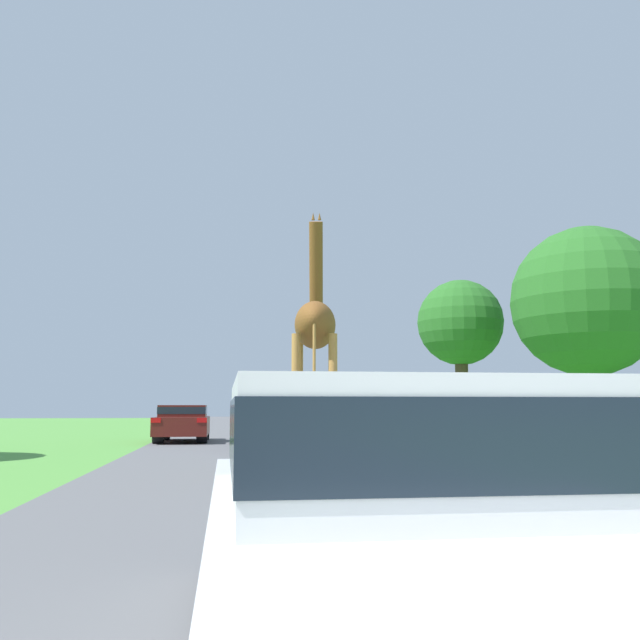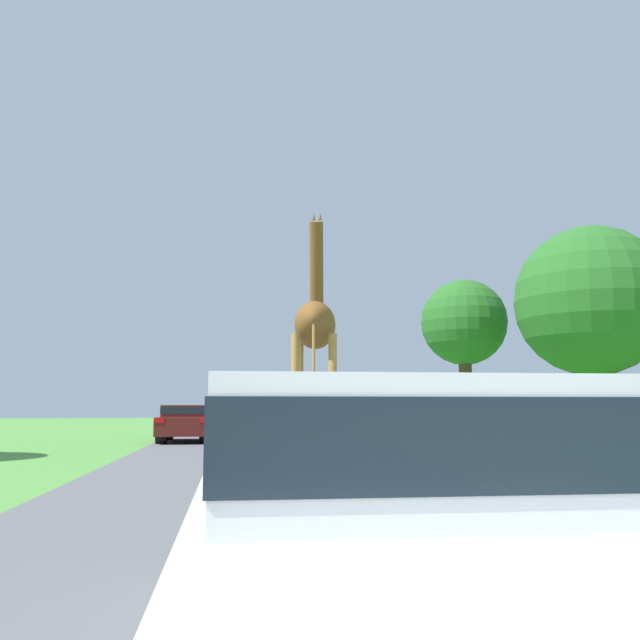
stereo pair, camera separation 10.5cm
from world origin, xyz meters
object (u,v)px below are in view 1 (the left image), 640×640
object	(u,v)px
car_queue_right	(183,422)
tree_left_edge	(460,324)
car_lead_maroon	(414,524)
car_far_ahead	(494,450)
car_queue_left	(278,421)
tree_right_cluster	(587,302)
giraffe_near_road	(315,329)

from	to	relation	value
car_queue_right	tree_left_edge	bearing A→B (deg)	18.92
car_lead_maroon	tree_left_edge	size ratio (longest dim) A/B	0.66
tree_left_edge	car_lead_maroon	bearing A→B (deg)	-110.17
car_far_ahead	car_queue_left	bearing A→B (deg)	97.53
tree_right_cluster	giraffe_near_road	bearing A→B (deg)	-135.61
car_lead_maroon	tree_left_edge	bearing A→B (deg)	69.83
tree_left_edge	giraffe_near_road	bearing A→B (deg)	-117.58
car_lead_maroon	tree_right_cluster	distance (m)	25.02
car_queue_right	tree_left_edge	distance (m)	13.26
car_queue_right	car_queue_left	xyz separation A→B (m)	(3.10, -4.20, 0.11)
car_queue_right	tree_left_edge	xyz separation A→B (m)	(11.89, 4.08, 4.23)
car_lead_maroon	car_far_ahead	bearing A→B (deg)	64.29
tree_left_edge	car_queue_right	bearing A→B (deg)	-161.08
tree_left_edge	tree_right_cluster	size ratio (longest dim) A/B	0.85
car_queue_right	car_queue_left	bearing A→B (deg)	-53.55
car_queue_left	car_far_ahead	world-z (taller)	car_queue_left
giraffe_near_road	tree_right_cluster	size ratio (longest dim) A/B	0.64
car_lead_maroon	tree_right_cluster	world-z (taller)	tree_right_cluster
giraffe_near_road	car_queue_right	distance (m)	13.25
car_far_ahead	tree_left_edge	xyz separation A→B (m)	(7.12, 20.94, 4.23)
giraffe_near_road	tree_right_cluster	bearing A→B (deg)	52.75
tree_left_edge	car_far_ahead	bearing A→B (deg)	-108.77
car_lead_maroon	car_far_ahead	distance (m)	5.58
giraffe_near_road	car_queue_left	bearing A→B (deg)	98.42
car_lead_maroon	car_queue_left	world-z (taller)	car_queue_left
car_far_ahead	tree_right_cluster	size ratio (longest dim) A/B	0.55
car_lead_maroon	tree_left_edge	world-z (taller)	tree_left_edge
giraffe_near_road	car_lead_maroon	bearing A→B (deg)	-86.36
giraffe_near_road	car_queue_right	world-z (taller)	giraffe_near_road
car_queue_right	car_far_ahead	world-z (taller)	car_far_ahead
car_queue_right	car_far_ahead	xyz separation A→B (m)	(4.78, -16.86, 0.01)
car_queue_right	car_queue_left	size ratio (longest dim) A/B	0.93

